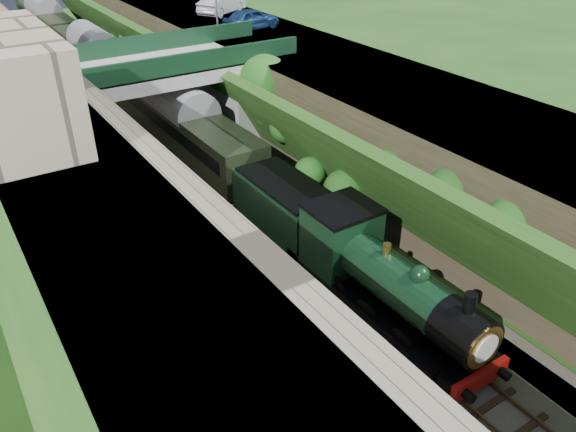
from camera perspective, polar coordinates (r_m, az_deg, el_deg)
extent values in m
plane|color=#1E4714|center=(21.65, 13.64, -16.69)|extent=(160.00, 160.00, 0.00)
cube|color=#473F38|center=(35.11, -9.91, 3.97)|extent=(10.00, 90.00, 0.20)
cube|color=#756B56|center=(32.23, -19.41, 6.81)|extent=(1.00, 90.00, 7.00)
cube|color=#262628|center=(31.73, -25.42, 5.14)|extent=(6.00, 90.00, 7.00)
cube|color=#262628|center=(38.25, 2.96, 11.59)|extent=(8.00, 90.00, 6.25)
cube|color=#1E4714|center=(36.08, -2.96, 9.67)|extent=(4.02, 90.00, 6.36)
sphere|color=#194C14|center=(22.91, 24.45, -4.39)|extent=(1.77, 1.77, 1.77)
sphere|color=#194C14|center=(23.72, 21.71, -0.40)|extent=(1.97, 1.97, 1.97)
sphere|color=#194C14|center=(25.31, 16.25, 2.65)|extent=(2.09, 2.09, 2.09)
sphere|color=#194C14|center=(27.48, 10.19, 4.46)|extent=(2.15, 2.15, 2.15)
sphere|color=#194C14|center=(29.02, 5.66, 2.68)|extent=(2.14, 2.14, 2.14)
sphere|color=#194C14|center=(31.06, 2.22, 4.42)|extent=(1.78, 1.78, 1.78)
sphere|color=#194C14|center=(33.70, -0.20, 9.05)|extent=(2.04, 2.04, 2.04)
sphere|color=#194C14|center=(35.23, -1.77, 10.37)|extent=(1.91, 1.91, 1.91)
sphere|color=#194C14|center=(38.99, -5.35, 12.34)|extent=(2.09, 2.09, 2.09)
sphere|color=#194C14|center=(40.66, -8.08, 9.72)|extent=(1.92, 1.92, 1.92)
sphere|color=#194C14|center=(43.92, -10.10, 11.61)|extent=(1.31, 1.31, 1.31)
sphere|color=#194C14|center=(46.22, -10.38, 15.07)|extent=(2.09, 2.09, 2.09)
sphere|color=#194C14|center=(48.36, -11.84, 15.02)|extent=(1.62, 1.62, 1.62)
sphere|color=#194C14|center=(51.51, -14.09, 14.04)|extent=(1.89, 1.89, 1.89)
sphere|color=#194C14|center=(54.57, -15.80, 13.67)|extent=(1.59, 1.59, 1.59)
sphere|color=#194C14|center=(56.97, -15.64, 16.95)|extent=(2.24, 2.24, 2.24)
sphere|color=#194C14|center=(60.57, -17.40, 16.29)|extent=(2.12, 2.12, 2.12)
sphere|color=#194C14|center=(62.64, -17.40, 18.27)|extent=(2.27, 2.27, 2.27)
cube|color=black|center=(34.43, -12.95, 3.31)|extent=(2.50, 90.00, 0.07)
cube|color=brown|center=(34.19, -14.08, 3.14)|extent=(0.08, 90.00, 0.14)
cube|color=brown|center=(34.60, -11.87, 3.76)|extent=(0.08, 90.00, 0.14)
cube|color=black|center=(35.48, -8.17, 4.66)|extent=(2.50, 90.00, 0.07)
cube|color=brown|center=(35.18, -9.23, 4.51)|extent=(0.08, 90.00, 0.14)
cube|color=brown|center=(35.70, -7.14, 5.08)|extent=(0.08, 90.00, 0.14)
cube|color=gray|center=(36.77, -12.63, 14.33)|extent=(16.00, 6.00, 0.90)
cube|color=#14371E|center=(33.95, -10.95, 14.84)|extent=(16.00, 0.30, 1.20)
cube|color=#14371E|center=(39.13, -14.43, 16.53)|extent=(16.00, 0.30, 1.20)
cube|color=gray|center=(36.12, -21.00, 7.92)|extent=(1.40, 6.40, 5.70)
cube|color=gray|center=(39.43, -5.73, 11.64)|extent=(2.40, 6.40, 5.70)
cube|color=gray|center=(24.23, -26.83, 11.58)|extent=(4.00, 8.00, 4.00)
cylinder|color=black|center=(37.11, -2.33, 9.47)|extent=(0.30, 0.30, 4.40)
sphere|color=#194C14|center=(36.25, -2.42, 13.30)|extent=(3.60, 3.60, 3.60)
sphere|color=#194C14|center=(37.33, -2.37, 12.86)|extent=(2.40, 2.40, 2.40)
imported|color=navy|center=(43.94, -3.78, 19.35)|extent=(4.78, 2.65, 1.54)
imported|color=#B8B9BD|center=(49.81, -6.74, 20.62)|extent=(5.17, 3.96, 1.64)
cube|color=black|center=(23.29, 11.00, -10.53)|extent=(2.40, 8.40, 0.60)
cube|color=black|center=(23.47, 9.47, -8.22)|extent=(2.70, 10.00, 0.35)
cube|color=maroon|center=(21.15, 18.90, -15.42)|extent=(2.70, 0.25, 0.70)
cylinder|color=black|center=(22.24, 11.12, -6.66)|extent=(1.90, 5.60, 1.90)
cylinder|color=black|center=(20.61, 17.44, -11.17)|extent=(1.96, 1.80, 1.96)
cylinder|color=white|center=(20.21, 19.53, -12.61)|extent=(1.10, 0.05, 1.10)
cylinder|color=black|center=(19.86, 17.97, -8.57)|extent=(0.44, 0.44, 0.90)
sphere|color=black|center=(21.11, 13.23, -5.84)|extent=(0.76, 0.76, 0.76)
cylinder|color=#A57F33|center=(22.06, 10.00, -3.36)|extent=(0.32, 0.32, 0.50)
cube|color=black|center=(24.31, 5.42, -2.14)|extent=(2.75, 2.40, 2.80)
cube|color=black|center=(23.56, 5.59, 0.82)|extent=(2.85, 2.50, 0.15)
cube|color=black|center=(21.10, 13.44, -14.87)|extent=(0.60, 1.40, 0.90)
cube|color=black|center=(22.59, 18.02, -12.06)|extent=(0.60, 1.40, 0.90)
cube|color=black|center=(28.42, -0.22, -1.59)|extent=(2.30, 6.00, 0.50)
cube|color=black|center=(28.28, -0.22, -1.16)|extent=(2.60, 6.00, 0.50)
cube|color=black|center=(27.67, -0.22, 0.95)|extent=(2.70, 6.00, 2.40)
cube|color=black|center=(27.07, -0.23, 3.25)|extent=(2.50, 5.60, 0.20)
cube|color=black|center=(38.42, -10.55, 6.82)|extent=(2.30, 17.00, 0.40)
cube|color=black|center=(38.32, -10.58, 7.16)|extent=(2.50, 17.00, 0.50)
cube|color=black|center=(37.76, -10.80, 9.25)|extent=(2.80, 18.00, 2.70)
cube|color=slate|center=(37.25, -11.03, 11.39)|extent=(2.90, 18.00, 0.50)
cube|color=black|center=(55.34, -18.67, 13.17)|extent=(2.30, 17.00, 0.40)
cube|color=black|center=(55.27, -18.71, 13.42)|extent=(2.50, 17.00, 0.50)
cube|color=black|center=(54.88, -18.98, 14.90)|extent=(2.80, 18.00, 2.70)
cube|color=slate|center=(54.53, -19.25, 16.41)|extent=(2.90, 18.00, 0.50)
cube|color=black|center=(73.18, -23.07, 16.40)|extent=(2.30, 17.00, 0.40)
cube|color=black|center=(73.13, -23.11, 16.59)|extent=(2.50, 17.00, 0.50)
cube|color=black|center=(72.84, -23.36, 17.72)|extent=(2.80, 18.00, 2.70)
cube|color=slate|center=(72.57, -23.61, 18.86)|extent=(2.90, 18.00, 0.50)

